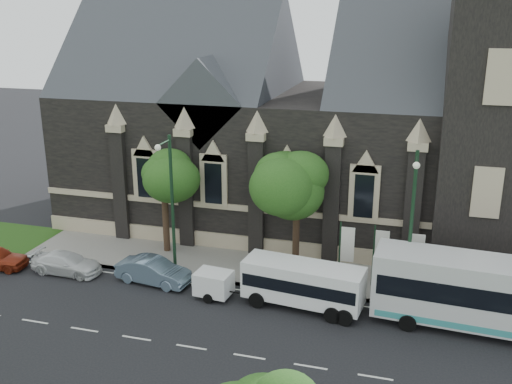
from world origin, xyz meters
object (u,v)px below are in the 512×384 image
(banner_flag_center, at_px, (379,251))
(shuttle_bus, at_px, (303,283))
(tree_walk_right, at_px, (301,181))
(street_lamp_mid, at_px, (171,199))
(sedan, at_px, (153,271))
(banner_flag_right, at_px, (414,255))
(tour_coach, at_px, (508,297))
(street_lamp_near, at_px, (411,222))
(tree_walk_left, at_px, (167,171))
(box_trailer, at_px, (214,283))
(car_far_white, at_px, (67,263))
(banner_flag_left, at_px, (345,248))

(banner_flag_center, xyz_separation_m, shuttle_bus, (-3.78, -3.47, -0.88))
(tree_walk_right, xyz_separation_m, street_lamp_mid, (-7.21, -3.62, -0.71))
(street_lamp_mid, relative_size, sedan, 1.92)
(street_lamp_mid, relative_size, banner_flag_right, 2.25)
(banner_flag_center, relative_size, shuttle_bus, 0.58)
(tour_coach, xyz_separation_m, shuttle_bus, (-10.50, -0.05, -0.61))
(street_lamp_near, xyz_separation_m, sedan, (-14.86, -1.10, -4.34))
(tour_coach, bearing_deg, tree_walk_left, 170.15)
(tree_walk_right, height_order, banner_flag_center, tree_walk_right)
(tree_walk_right, xyz_separation_m, tour_coach, (11.79, -5.13, -3.71))
(tree_walk_left, height_order, banner_flag_right, tree_walk_left)
(street_lamp_mid, distance_m, tour_coach, 19.29)
(street_lamp_near, xyz_separation_m, shuttle_bus, (-5.50, -1.56, -3.61))
(street_lamp_mid, xyz_separation_m, sedan, (-0.86, -1.10, -4.34))
(tour_coach, bearing_deg, shuttle_bus, -175.73)
(banner_flag_center, xyz_separation_m, banner_flag_right, (2.00, 0.00, 0.00))
(box_trailer, xyz_separation_m, car_far_white, (-10.06, 0.53, -0.24))
(tree_walk_right, distance_m, box_trailer, 8.34)
(sedan, xyz_separation_m, car_far_white, (-5.89, -0.24, -0.11))
(box_trailer, bearing_deg, banner_flag_right, 24.78)
(tree_walk_right, relative_size, box_trailer, 2.58)
(tree_walk_right, bearing_deg, car_far_white, -160.49)
(tree_walk_right, relative_size, street_lamp_near, 0.87)
(tree_walk_right, xyz_separation_m, sedan, (-8.08, -4.71, -5.04))
(street_lamp_near, bearing_deg, shuttle_bus, -164.12)
(sedan, bearing_deg, banner_flag_left, -67.76)
(banner_flag_right, xyz_separation_m, shuttle_bus, (-5.78, -3.47, -0.88))
(tree_walk_left, xyz_separation_m, banner_flag_right, (16.08, -1.70, -3.35))
(banner_flag_center, relative_size, banner_flag_right, 1.00)
(tree_walk_left, xyz_separation_m, box_trailer, (5.10, -5.47, -4.84))
(sedan, bearing_deg, box_trailer, -93.20)
(banner_flag_right, bearing_deg, sedan, -168.79)
(street_lamp_mid, distance_m, box_trailer, 5.67)
(street_lamp_mid, distance_m, banner_flag_right, 14.67)
(box_trailer, bearing_deg, tour_coach, 7.12)
(tree_walk_left, height_order, sedan, tree_walk_left)
(street_lamp_near, height_order, tour_coach, street_lamp_near)
(street_lamp_near, distance_m, tour_coach, 6.02)
(tree_walk_left, bearing_deg, box_trailer, -46.98)
(tree_walk_left, height_order, street_lamp_mid, street_lamp_mid)
(banner_flag_right, relative_size, car_far_white, 0.88)
(banner_flag_left, bearing_deg, banner_flag_right, 0.00)
(banner_flag_center, bearing_deg, banner_flag_left, 180.00)
(car_far_white, bearing_deg, street_lamp_near, -85.80)
(shuttle_bus, bearing_deg, car_far_white, -174.19)
(tree_walk_right, relative_size, shuttle_bus, 1.13)
(tree_walk_left, relative_size, car_far_white, 1.68)
(sedan, bearing_deg, banner_flag_right, -71.62)
(street_lamp_near, bearing_deg, box_trailer, -170.14)
(banner_flag_left, relative_size, sedan, 0.85)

